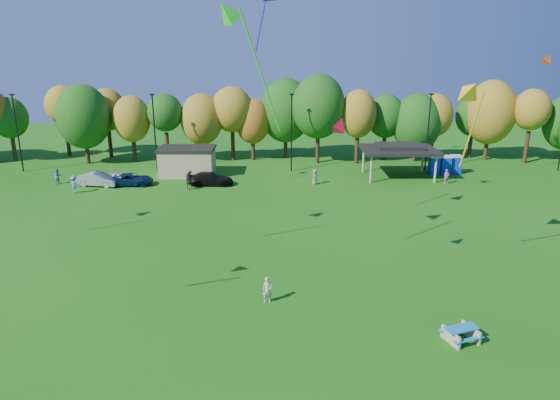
{
  "coord_description": "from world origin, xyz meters",
  "views": [
    {
      "loc": [
        0.36,
        -18.06,
        14.04
      ],
      "look_at": [
        0.48,
        6.0,
        6.72
      ],
      "focal_mm": 32.0,
      "sensor_mm": 36.0,
      "label": 1
    }
  ],
  "objects_px": {
    "porta_potties": "(445,165)",
    "picnic_table": "(461,333)",
    "kite_flyer": "(267,290)",
    "car_b": "(98,179)",
    "car_c": "(131,179)",
    "car_a": "(120,178)",
    "car_d": "(211,179)"
  },
  "relations": [
    {
      "from": "porta_potties",
      "to": "picnic_table",
      "type": "bearing_deg",
      "value": -106.58
    },
    {
      "from": "kite_flyer",
      "to": "car_b",
      "type": "bearing_deg",
      "value": 119.25
    },
    {
      "from": "picnic_table",
      "to": "kite_flyer",
      "type": "height_order",
      "value": "kite_flyer"
    },
    {
      "from": "porta_potties",
      "to": "kite_flyer",
      "type": "relative_size",
      "value": 2.39
    },
    {
      "from": "car_b",
      "to": "car_c",
      "type": "xyz_separation_m",
      "value": [
        3.41,
        0.28,
        -0.1
      ]
    },
    {
      "from": "picnic_table",
      "to": "car_a",
      "type": "height_order",
      "value": "car_a"
    },
    {
      "from": "porta_potties",
      "to": "picnic_table",
      "type": "relative_size",
      "value": 1.8
    },
    {
      "from": "car_b",
      "to": "car_c",
      "type": "height_order",
      "value": "car_b"
    },
    {
      "from": "porta_potties",
      "to": "car_c",
      "type": "distance_m",
      "value": 35.44
    },
    {
      "from": "picnic_table",
      "to": "car_c",
      "type": "height_order",
      "value": "car_c"
    },
    {
      "from": "kite_flyer",
      "to": "car_c",
      "type": "xyz_separation_m",
      "value": [
        -15.04,
        25.82,
        -0.15
      ]
    },
    {
      "from": "porta_potties",
      "to": "car_d",
      "type": "xyz_separation_m",
      "value": [
        -26.65,
        -4.82,
        -0.4
      ]
    },
    {
      "from": "car_a",
      "to": "car_d",
      "type": "distance_m",
      "value": 9.85
    },
    {
      "from": "porta_potties",
      "to": "car_b",
      "type": "bearing_deg",
      "value": -172.44
    },
    {
      "from": "picnic_table",
      "to": "porta_potties",
      "type": "bearing_deg",
      "value": 53.61
    },
    {
      "from": "porta_potties",
      "to": "kite_flyer",
      "type": "distance_m",
      "value": 36.64
    },
    {
      "from": "picnic_table",
      "to": "kite_flyer",
      "type": "relative_size",
      "value": 1.33
    },
    {
      "from": "porta_potties",
      "to": "car_b",
      "type": "xyz_separation_m",
      "value": [
        -38.51,
        -5.11,
        -0.36
      ]
    },
    {
      "from": "porta_potties",
      "to": "car_c",
      "type": "height_order",
      "value": "porta_potties"
    },
    {
      "from": "porta_potties",
      "to": "picnic_table",
      "type": "distance_m",
      "value": 36.16
    },
    {
      "from": "porta_potties",
      "to": "car_c",
      "type": "bearing_deg",
      "value": -172.16
    },
    {
      "from": "car_a",
      "to": "kite_flyer",
      "type": "bearing_deg",
      "value": -132.43
    },
    {
      "from": "car_c",
      "to": "picnic_table",
      "type": "bearing_deg",
      "value": -142.8
    },
    {
      "from": "car_a",
      "to": "car_b",
      "type": "height_order",
      "value": "car_b"
    },
    {
      "from": "picnic_table",
      "to": "car_c",
      "type": "distance_m",
      "value": 38.77
    },
    {
      "from": "porta_potties",
      "to": "kite_flyer",
      "type": "height_order",
      "value": "porta_potties"
    },
    {
      "from": "kite_flyer",
      "to": "picnic_table",
      "type": "bearing_deg",
      "value": -28.93
    },
    {
      "from": "car_c",
      "to": "kite_flyer",
      "type": "bearing_deg",
      "value": -152.31
    },
    {
      "from": "car_a",
      "to": "picnic_table",
      "type": "bearing_deg",
      "value": -123.61
    },
    {
      "from": "porta_potties",
      "to": "picnic_table",
      "type": "xyz_separation_m",
      "value": [
        -10.32,
        -34.65,
        -0.67
      ]
    },
    {
      "from": "porta_potties",
      "to": "kite_flyer",
      "type": "xyz_separation_m",
      "value": [
        -20.06,
        -30.65,
        -0.31
      ]
    },
    {
      "from": "car_c",
      "to": "car_a",
      "type": "bearing_deg",
      "value": 70.29
    }
  ]
}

